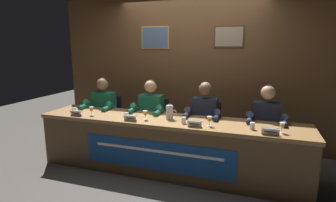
{
  "coord_description": "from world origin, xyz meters",
  "views": [
    {
      "loc": [
        1.16,
        -3.39,
        1.73
      ],
      "look_at": [
        0.0,
        0.0,
        1.01
      ],
      "focal_mm": 28.91,
      "sensor_mm": 36.0,
      "label": 1
    }
  ],
  "objects_px": {
    "water_cup_far_right": "(252,126)",
    "nameplate_center_left": "(130,118)",
    "panelist_center_right": "(204,118)",
    "juice_glass_far_left": "(92,109)",
    "juice_glass_center_left": "(145,113)",
    "water_cup_far_left": "(74,111)",
    "water_cup_center_left": "(126,116)",
    "chair_center_right": "(206,132)",
    "water_pitcher_central": "(170,112)",
    "nameplate_center_right": "(195,124)",
    "juice_glass_center_right": "(210,119)",
    "chair_center_left": "(154,127)",
    "chair_far_right": "(264,138)",
    "panelist_center_left": "(149,113)",
    "water_cup_center_right": "(184,121)",
    "panelist_far_right": "(266,123)",
    "juice_glass_far_right": "(282,126)",
    "nameplate_far_left": "(76,113)",
    "panelist_far_left": "(102,109)",
    "conference_table": "(165,138)",
    "chair_far_left": "(109,122)",
    "nameplate_far_right": "(270,131)"
  },
  "relations": [
    {
      "from": "juice_glass_center_left",
      "to": "water_cup_far_right",
      "type": "bearing_deg",
      "value": 0.29
    },
    {
      "from": "nameplate_far_left",
      "to": "chair_center_right",
      "type": "bearing_deg",
      "value": 25.07
    },
    {
      "from": "conference_table",
      "to": "water_cup_center_left",
      "type": "distance_m",
      "value": 0.61
    },
    {
      "from": "water_cup_far_right",
      "to": "nameplate_center_left",
      "type": "bearing_deg",
      "value": -175.39
    },
    {
      "from": "water_cup_far_right",
      "to": "water_pitcher_central",
      "type": "height_order",
      "value": "water_pitcher_central"
    },
    {
      "from": "nameplate_far_left",
      "to": "nameplate_far_right",
      "type": "height_order",
      "value": "same"
    },
    {
      "from": "chair_center_left",
      "to": "water_cup_center_right",
      "type": "xyz_separation_m",
      "value": [
        0.69,
        -0.7,
        0.36
      ]
    },
    {
      "from": "water_cup_center_right",
      "to": "panelist_far_right",
      "type": "relative_size",
      "value": 0.07
    },
    {
      "from": "panelist_far_left",
      "to": "juice_glass_far_right",
      "type": "bearing_deg",
      "value": -10.52
    },
    {
      "from": "chair_center_right",
      "to": "juice_glass_center_right",
      "type": "xyz_separation_m",
      "value": [
        0.18,
        -0.7,
        0.4
      ]
    },
    {
      "from": "panelist_center_left",
      "to": "water_cup_center_right",
      "type": "distance_m",
      "value": 0.85
    },
    {
      "from": "panelist_center_right",
      "to": "nameplate_center_right",
      "type": "height_order",
      "value": "panelist_center_right"
    },
    {
      "from": "water_cup_far_left",
      "to": "nameplate_center_left",
      "type": "xyz_separation_m",
      "value": [
        0.98,
        -0.11,
        0.0
      ]
    },
    {
      "from": "nameplate_center_left",
      "to": "chair_far_left",
      "type": "bearing_deg",
      "value": 136.05
    },
    {
      "from": "nameplate_center_right",
      "to": "nameplate_far_left",
      "type": "bearing_deg",
      "value": -179.52
    },
    {
      "from": "chair_center_right",
      "to": "water_pitcher_central",
      "type": "distance_m",
      "value": 0.79
    },
    {
      "from": "panelist_far_right",
      "to": "panelist_far_left",
      "type": "bearing_deg",
      "value": 180.0
    },
    {
      "from": "panelist_far_left",
      "to": "water_cup_center_left",
      "type": "relative_size",
      "value": 14.5
    },
    {
      "from": "nameplate_center_left",
      "to": "juice_glass_center_left",
      "type": "distance_m",
      "value": 0.21
    },
    {
      "from": "juice_glass_far_left",
      "to": "nameplate_far_right",
      "type": "height_order",
      "value": "juice_glass_far_left"
    },
    {
      "from": "water_cup_center_right",
      "to": "water_cup_far_right",
      "type": "bearing_deg",
      "value": 1.49
    },
    {
      "from": "nameplate_center_right",
      "to": "water_cup_far_right",
      "type": "height_order",
      "value": "water_cup_far_right"
    },
    {
      "from": "chair_center_right",
      "to": "water_cup_far_right",
      "type": "distance_m",
      "value": 1.03
    },
    {
      "from": "chair_far_left",
      "to": "juice_glass_far_right",
      "type": "relative_size",
      "value": 7.3
    },
    {
      "from": "water_cup_far_left",
      "to": "water_cup_center_left",
      "type": "relative_size",
      "value": 1.0
    },
    {
      "from": "juice_glass_center_left",
      "to": "nameplate_center_right",
      "type": "height_order",
      "value": "juice_glass_center_left"
    },
    {
      "from": "nameplate_center_right",
      "to": "water_cup_far_left",
      "type": "bearing_deg",
      "value": 176.98
    },
    {
      "from": "nameplate_center_left",
      "to": "juice_glass_center_left",
      "type": "bearing_deg",
      "value": 35.67
    },
    {
      "from": "juice_glass_far_left",
      "to": "water_cup_far_right",
      "type": "distance_m",
      "value": 2.22
    },
    {
      "from": "nameplate_center_left",
      "to": "chair_far_right",
      "type": "relative_size",
      "value": 0.2
    },
    {
      "from": "water_cup_far_left",
      "to": "nameplate_center_left",
      "type": "relative_size",
      "value": 0.47
    },
    {
      "from": "panelist_far_left",
      "to": "chair_far_right",
      "type": "height_order",
      "value": "panelist_far_left"
    },
    {
      "from": "chair_far_left",
      "to": "water_cup_center_left",
      "type": "relative_size",
      "value": 10.65
    },
    {
      "from": "panelist_center_right",
      "to": "water_cup_far_right",
      "type": "xyz_separation_m",
      "value": [
        0.69,
        -0.47,
        0.08
      ]
    },
    {
      "from": "nameplate_center_right",
      "to": "nameplate_far_right",
      "type": "xyz_separation_m",
      "value": [
        0.87,
        -0.02,
        0.0
      ]
    },
    {
      "from": "nameplate_center_right",
      "to": "juice_glass_center_right",
      "type": "distance_m",
      "value": 0.19
    },
    {
      "from": "chair_far_left",
      "to": "nameplate_center_right",
      "type": "distance_m",
      "value": 1.92
    },
    {
      "from": "panelist_center_right",
      "to": "nameplate_far_right",
      "type": "xyz_separation_m",
      "value": [
        0.88,
        -0.62,
        0.08
      ]
    },
    {
      "from": "juice_glass_center_left",
      "to": "panelist_center_right",
      "type": "height_order",
      "value": "panelist_center_right"
    },
    {
      "from": "chair_center_left",
      "to": "chair_far_right",
      "type": "bearing_deg",
      "value": 0.0
    },
    {
      "from": "chair_far_left",
      "to": "nameplate_far_left",
      "type": "distance_m",
      "value": 0.88
    },
    {
      "from": "chair_center_right",
      "to": "juice_glass_center_left",
      "type": "bearing_deg",
      "value": -135.95
    },
    {
      "from": "panelist_far_right",
      "to": "juice_glass_far_right",
      "type": "xyz_separation_m",
      "value": [
        0.16,
        -0.5,
        0.13
      ]
    },
    {
      "from": "panelist_center_left",
      "to": "chair_center_right",
      "type": "distance_m",
      "value": 0.92
    },
    {
      "from": "water_cup_far_left",
      "to": "juice_glass_far_right",
      "type": "height_order",
      "value": "juice_glass_far_right"
    },
    {
      "from": "nameplate_far_left",
      "to": "water_cup_far_left",
      "type": "relative_size",
      "value": 2.14
    },
    {
      "from": "conference_table",
      "to": "panelist_far_left",
      "type": "relative_size",
      "value": 3.0
    },
    {
      "from": "nameplate_far_left",
      "to": "panelist_center_left",
      "type": "bearing_deg",
      "value": 34.73
    },
    {
      "from": "chair_far_left",
      "to": "water_cup_far_right",
      "type": "xyz_separation_m",
      "value": [
        2.38,
        -0.67,
        0.36
      ]
    },
    {
      "from": "water_pitcher_central",
      "to": "nameplate_center_right",
      "type": "bearing_deg",
      "value": -31.38
    }
  ]
}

